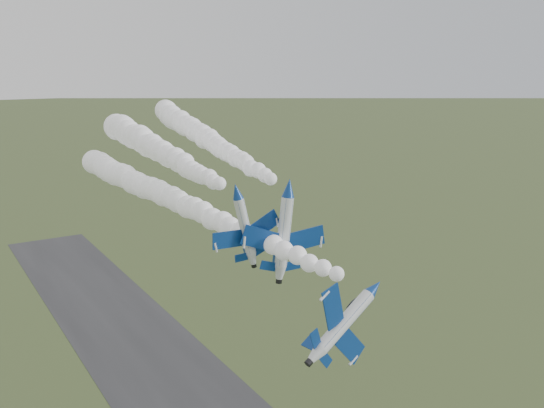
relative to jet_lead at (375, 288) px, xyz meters
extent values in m
cylinder|color=silver|center=(-0.06, 0.09, -0.02)|extent=(3.40, 8.50, 2.01)
cone|color=navy|center=(0.84, -5.05, -0.02)|extent=(2.35, 2.48, 2.01)
cone|color=silver|center=(-0.92, 5.05, -0.02)|extent=(2.28, 2.09, 2.01)
cylinder|color=black|center=(-1.09, 6.02, -0.02)|extent=(1.10, 0.76, 1.02)
ellipsoid|color=black|center=(0.79, -1.92, 0.24)|extent=(1.80, 3.03, 1.34)
cube|color=navy|center=(-1.72, 0.61, 2.50)|extent=(2.66, 2.72, 4.05)
cube|color=navy|center=(1.07, 1.09, -2.69)|extent=(2.66, 2.72, 4.05)
cube|color=navy|center=(-1.51, 4.04, 1.36)|extent=(1.20, 1.24, 1.78)
cube|color=navy|center=(-0.03, 4.30, -1.41)|extent=(1.20, 1.24, 1.78)
cube|color=navy|center=(0.38, 4.13, 0.59)|extent=(2.20, 1.89, 1.14)
cylinder|color=silver|center=(-6.79, 18.85, 8.03)|extent=(1.87, 7.73, 1.65)
cone|color=navy|center=(-6.93, 14.01, 8.03)|extent=(1.70, 2.06, 1.65)
cone|color=silver|center=(-6.66, 23.52, 8.03)|extent=(1.69, 1.69, 1.65)
cylinder|color=black|center=(-6.63, 24.43, 8.03)|extent=(0.85, 0.57, 0.84)
ellipsoid|color=black|center=(-6.96, 16.88, 8.53)|extent=(1.17, 2.67, 1.10)
cube|color=navy|center=(-9.41, 19.66, 7.28)|extent=(4.19, 2.31, 1.08)
cube|color=navy|center=(-4.07, 19.51, 8.52)|extent=(4.19, 2.31, 1.08)
cube|color=navy|center=(-8.11, 22.74, 7.70)|extent=(1.83, 1.06, 0.50)
cube|color=navy|center=(-5.26, 22.66, 8.36)|extent=(1.83, 1.06, 0.50)
cube|color=navy|center=(-6.96, 22.48, 9.19)|extent=(0.60, 1.48, 1.99)
cylinder|color=silver|center=(-0.13, 17.10, 8.05)|extent=(3.29, 9.39, 1.81)
cone|color=navy|center=(-1.08, 11.36, 8.05)|extent=(2.18, 2.68, 1.81)
cone|color=silver|center=(0.79, 22.63, 8.05)|extent=(2.11, 2.25, 1.81)
cylinder|color=black|center=(0.97, 23.71, 8.05)|extent=(1.01, 0.80, 0.92)
ellipsoid|color=black|center=(-0.45, 14.75, 8.66)|extent=(1.71, 3.32, 1.21)
cube|color=navy|center=(-3.23, 18.51, 8.23)|extent=(5.40, 3.42, 0.69)
cube|color=navy|center=(3.23, 17.44, 7.53)|extent=(5.40, 3.42, 0.69)
cube|color=navy|center=(-1.10, 21.94, 8.23)|extent=(2.36, 1.55, 0.34)
cube|color=navy|center=(2.35, 21.37, 7.86)|extent=(2.36, 1.55, 0.34)
cube|color=navy|center=(0.73, 21.37, 9.46)|extent=(0.67, 1.80, 2.42)
camera|label=1|loc=(-41.79, -46.77, 23.89)|focal=40.00mm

